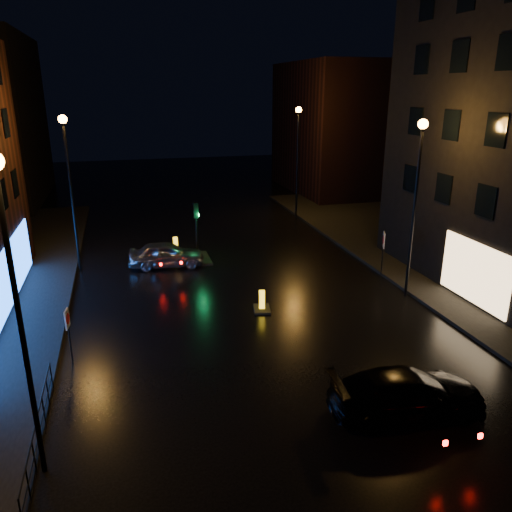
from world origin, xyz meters
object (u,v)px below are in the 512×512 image
object	(u,v)px
traffic_signal	(197,252)
bollard_near	(262,306)
silver_hatchback	(167,254)
bollard_far	(176,249)
road_sign_right	(383,244)
road_sign_left	(68,323)
dark_sedan	(407,393)

from	to	relation	value
traffic_signal	bollard_near	distance (m)	7.98
silver_hatchback	bollard_far	bearing A→B (deg)	-11.50
traffic_signal	bollard_near	xyz separation A→B (m)	(1.74, -7.78, -0.29)
traffic_signal	road_sign_right	size ratio (longest dim) A/B	1.39
silver_hatchback	road_sign_right	bearing A→B (deg)	-107.56
bollard_far	road_sign_left	bearing A→B (deg)	-124.20
traffic_signal	road_sign_right	bearing A→B (deg)	-30.53
traffic_signal	bollard_far	xyz separation A→B (m)	(-1.07, 1.88, -0.29)
silver_hatchback	dark_sedan	size ratio (longest dim) A/B	0.86
road_sign_left	road_sign_right	bearing A→B (deg)	26.58
dark_sedan	road_sign_left	size ratio (longest dim) A/B	2.29
bollard_far	road_sign_left	world-z (taller)	road_sign_left
bollard_far	road_sign_left	size ratio (longest dim) A/B	0.56
silver_hatchback	bollard_near	world-z (taller)	silver_hatchback
traffic_signal	road_sign_left	world-z (taller)	traffic_signal
bollard_near	bollard_far	xyz separation A→B (m)	(-2.81, 9.66, -0.00)
silver_hatchback	road_sign_right	world-z (taller)	road_sign_right
traffic_signal	bollard_far	distance (m)	2.18
traffic_signal	dark_sedan	size ratio (longest dim) A/B	0.70
road_sign_right	bollard_far	bearing A→B (deg)	-11.26
dark_sedan	bollard_far	xyz separation A→B (m)	(-5.06, 18.18, -0.50)
silver_hatchback	road_sign_left	bearing A→B (deg)	161.21
silver_hatchback	dark_sedan	bearing A→B (deg)	-153.81
bollard_far	road_sign_right	distance (m)	12.59
road_sign_left	dark_sedan	bearing A→B (deg)	-21.45
bollard_far	road_sign_left	xyz separation A→B (m)	(-5.22, -12.26, 1.39)
traffic_signal	silver_hatchback	xyz separation A→B (m)	(-1.85, -0.66, 0.21)
road_sign_left	bollard_far	bearing A→B (deg)	75.47
traffic_signal	silver_hatchback	distance (m)	1.98
dark_sedan	road_sign_right	distance (m)	12.13
silver_hatchback	road_sign_left	xyz separation A→B (m)	(-4.43, -9.72, 0.89)
bollard_far	road_sign_right	xyz separation A→B (m)	(10.16, -7.24, 1.65)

